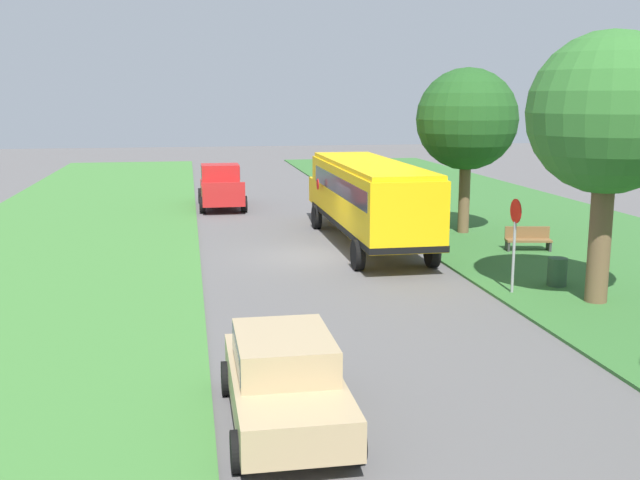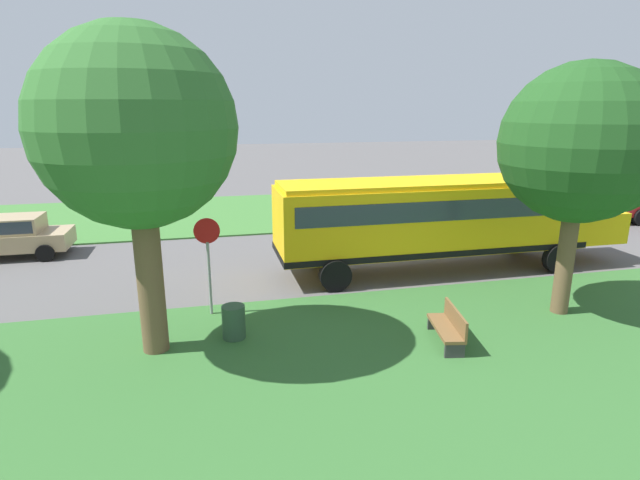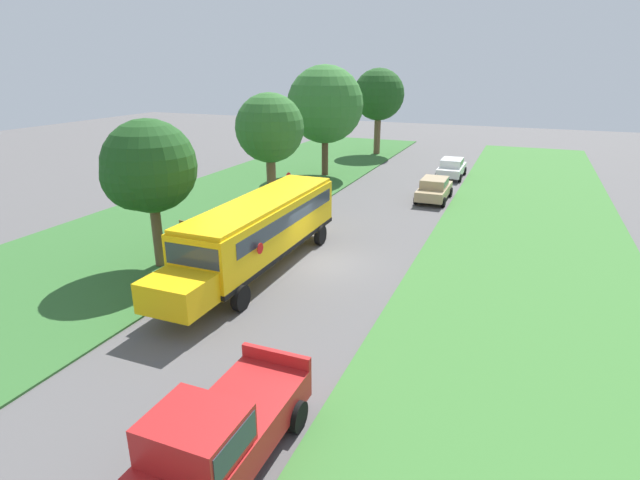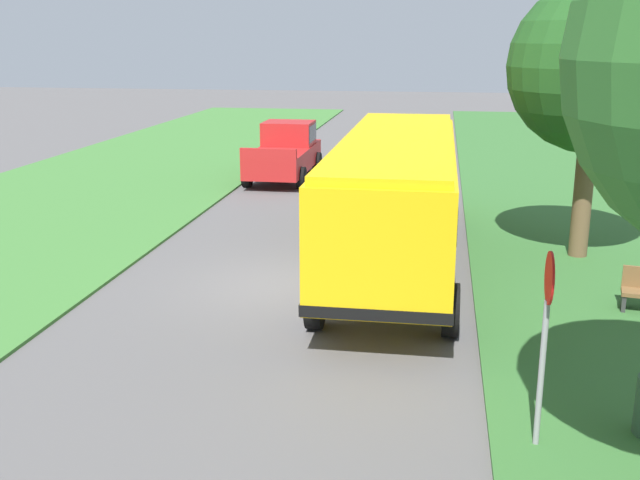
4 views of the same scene
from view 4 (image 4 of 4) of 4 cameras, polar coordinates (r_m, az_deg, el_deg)
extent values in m
plane|color=#565454|center=(16.56, -2.40, -3.48)|extent=(120.00, 120.00, 0.00)
cube|color=yellow|center=(17.07, 5.85, 3.64)|extent=(2.50, 10.50, 2.20)
cube|color=yellow|center=(23.26, 6.75, 5.35)|extent=(2.20, 1.90, 1.10)
cube|color=yellow|center=(16.87, 5.96, 7.56)|extent=(2.35, 10.29, 0.16)
cube|color=black|center=(17.29, 5.76, 0.46)|extent=(2.54, 10.54, 0.20)
cube|color=#2D3842|center=(16.69, 5.83, 4.99)|extent=(2.53, 9.24, 0.64)
cube|color=#2D3842|center=(22.12, 6.71, 7.49)|extent=(2.25, 0.12, 0.80)
cylinder|color=red|center=(20.00, 2.26, 5.85)|extent=(0.03, 0.44, 0.44)
cylinder|color=black|center=(21.56, 3.12, 2.34)|extent=(0.30, 1.00, 1.00)
cylinder|color=black|center=(21.45, 9.77, 2.07)|extent=(0.30, 1.00, 1.00)
cylinder|color=black|center=(14.06, -0.34, -4.78)|extent=(0.30, 1.00, 1.00)
cylinder|color=black|center=(13.89, 9.93, -5.28)|extent=(0.30, 1.00, 1.00)
cube|color=#B21E1E|center=(28.76, -2.76, 6.22)|extent=(2.00, 5.40, 0.80)
cube|color=#B21E1E|center=(29.55, -2.41, 8.14)|extent=(1.90, 1.70, 0.90)
cube|color=#2D3842|center=(29.55, -2.41, 8.20)|extent=(1.94, 1.53, 0.63)
cube|color=#B21E1E|center=(26.14, -3.97, 6.58)|extent=(2.00, 0.16, 0.36)
cylinder|color=black|center=(30.73, -3.92, 6.04)|extent=(0.28, 0.80, 0.80)
cylinder|color=black|center=(30.34, -0.21, 5.95)|extent=(0.28, 0.80, 0.80)
cylinder|color=black|center=(27.37, -5.57, 4.86)|extent=(0.28, 0.80, 0.80)
cylinder|color=black|center=(26.94, -1.43, 4.75)|extent=(0.28, 0.80, 0.80)
cylinder|color=brown|center=(19.24, 19.38, 3.15)|extent=(0.45, 0.45, 3.13)
sphere|color=#1E4C1C|center=(18.88, 20.22, 12.31)|extent=(4.03, 4.03, 4.03)
sphere|color=#1E4C1C|center=(19.55, 20.46, 11.36)|extent=(2.92, 2.92, 2.92)
cylinder|color=gray|center=(10.28, 16.49, -9.95)|extent=(0.08, 0.08, 2.10)
cylinder|color=red|center=(9.80, 17.09, -2.78)|extent=(0.03, 0.68, 0.68)
cube|color=#333333|center=(16.06, 22.10, -4.39)|extent=(0.16, 0.46, 0.45)
camera|label=1|loc=(12.46, -133.17, -9.75)|focal=42.00mm
camera|label=2|loc=(17.09, 67.31, 6.74)|focal=28.00mm
camera|label=3|loc=(37.31, -9.17, 20.39)|focal=28.00mm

